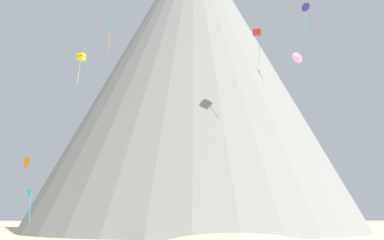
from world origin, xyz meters
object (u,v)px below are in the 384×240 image
Objects in this scene: kite_teal_high at (109,30)px; kite_orange_low at (28,162)px; kite_white_mid at (172,88)px; kite_red_high at (257,33)px; kite_blue_low at (180,189)px; kite_indigo_high at (306,8)px; kite_yellow_high at (81,57)px; rock_massif at (192,90)px; kite_cyan_low at (30,199)px; kite_pink_mid at (298,57)px.

kite_teal_high is 32.59m from kite_orange_low.
kite_red_high is (13.64, -10.03, 7.01)m from kite_white_mid.
kite_blue_low is 40.08m from kite_indigo_high.
kite_yellow_high is (-37.91, -13.10, -13.98)m from kite_indigo_high.
kite_white_mid is at bearing -86.92° from kite_orange_low.
kite_yellow_high is at bearing 171.21° from kite_blue_low.
rock_massif is at bearing -95.34° from kite_white_mid.
kite_yellow_high is (-18.27, -33.25, -3.17)m from rock_massif.
kite_indigo_high is at bearing -36.15° from kite_blue_low.
kite_indigo_high is at bearing -45.73° from rock_massif.
kite_cyan_low is 0.87× the size of kite_teal_high.
kite_yellow_high reaches higher than kite_orange_low.
kite_teal_high reaches higher than kite_blue_low.
kite_blue_low is at bearing -95.68° from kite_orange_low.
kite_blue_low is at bearing 114.84° from kite_white_mid.
kite_orange_low is 0.26× the size of kite_red_high.
kite_indigo_high is (22.84, 2.80, 32.82)m from kite_blue_low.
kite_pink_mid is 27.48m from kite_red_high.
rock_massif is at bearing -49.63° from kite_cyan_low.
rock_massif is 65.09× the size of kite_orange_low.
kite_yellow_high is at bearing -118.79° from rock_massif.
rock_massif reaches higher than kite_pink_mid.
kite_cyan_low is 0.84× the size of kite_red_high.
rock_massif reaches higher than kite_cyan_low.
kite_white_mid is at bearing -107.98° from kite_yellow_high.
kite_cyan_low is at bearing -34.68° from kite_orange_low.
kite_teal_high is (-11.11, -2.53, 9.66)m from kite_white_mid.
kite_pink_mid is 0.72× the size of kite_white_mid.
kite_pink_mid is at bearing -158.11° from kite_orange_low.
kite_yellow_high is (-27.36, -4.91, -6.13)m from kite_red_high.
kite_white_mid is 0.41× the size of kite_yellow_high.
kite_teal_high is at bearing 127.23° from kite_blue_low.
kite_blue_low is 28.35m from kite_red_high.
kite_blue_low is (22.36, 6.64, 1.77)m from kite_cyan_low.
kite_teal_high is 1.13× the size of kite_indigo_high.
rock_massif is 20.60× the size of kite_cyan_low.
kite_teal_high is at bearing -177.06° from kite_red_high.
kite_red_high is at bearing 152.30° from kite_white_mid.
kite_pink_mid is 37.67m from kite_white_mid.
rock_massif is 50.43m from kite_orange_low.
kite_blue_low is (-12.13, 30.21, -13.18)m from kite_pink_mid.
kite_indigo_high is (35.30, 0.69, 5.21)m from kite_teal_high.
kite_white_mid is (-13.48, 34.85, 4.77)m from kite_pink_mid.
kite_cyan_low is at bearing -179.62° from kite_teal_high.
kite_white_mid is (-4.55, -18.30, -4.06)m from rock_massif.
kite_blue_low is 0.72× the size of kite_red_high.
kite_indigo_high is at bearing -175.71° from kite_white_mid.
kite_orange_low is at bearing 138.25° from kite_pink_mid.
kite_pink_mid is at bearing -93.84° from kite_teal_high.
kite_white_mid is at bearing -103.97° from rock_massif.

